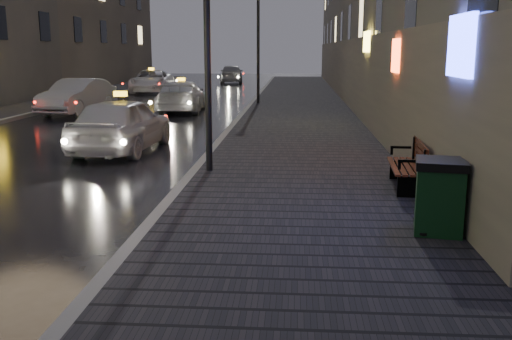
# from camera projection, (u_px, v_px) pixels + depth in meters

# --- Properties ---
(sidewalk) EXTENTS (4.60, 58.00, 0.15)m
(sidewalk) POSITION_uv_depth(u_px,v_px,m) (300.00, 107.00, 27.01)
(sidewalk) COLOR black
(sidewalk) RESTS_ON ground
(curb) EXTENTS (0.20, 58.00, 0.15)m
(curb) POSITION_uv_depth(u_px,v_px,m) (249.00, 106.00, 27.18)
(curb) COLOR slate
(curb) RESTS_ON ground
(sidewalk_far) EXTENTS (2.40, 58.00, 0.15)m
(sidewalk_far) POSITION_uv_depth(u_px,v_px,m) (42.00, 105.00, 27.88)
(sidewalk_far) COLOR black
(sidewalk_far) RESTS_ON ground
(curb_far) EXTENTS (0.20, 58.00, 0.15)m
(curb_far) POSITION_uv_depth(u_px,v_px,m) (68.00, 105.00, 27.79)
(curb_far) COLOR slate
(curb_far) RESTS_ON ground
(building_far_c) EXTENTS (6.00, 22.00, 11.00)m
(building_far_c) POSITION_uv_depth(u_px,v_px,m) (77.00, 13.00, 44.65)
(building_far_c) COLOR #6B6051
(building_far_c) RESTS_ON ground
(lamp_near) EXTENTS (0.36, 0.36, 5.28)m
(lamp_near) POSITION_uv_depth(u_px,v_px,m) (207.00, 13.00, 11.81)
(lamp_near) COLOR black
(lamp_near) RESTS_ON sidewalk
(lamp_far) EXTENTS (0.36, 0.36, 5.28)m
(lamp_far) POSITION_uv_depth(u_px,v_px,m) (258.00, 34.00, 27.42)
(lamp_far) COLOR black
(lamp_far) RESTS_ON sidewalk
(bench) EXTENTS (0.72, 1.79, 0.90)m
(bench) POSITION_uv_depth(u_px,v_px,m) (411.00, 165.00, 10.82)
(bench) COLOR black
(bench) RESTS_ON sidewalk
(trash_bin) EXTENTS (0.82, 0.82, 1.07)m
(trash_bin) POSITION_uv_depth(u_px,v_px,m) (439.00, 196.00, 8.17)
(trash_bin) COLOR black
(trash_bin) RESTS_ON sidewalk
(taxi_near) EXTENTS (2.03, 4.51, 1.50)m
(taxi_near) POSITION_uv_depth(u_px,v_px,m) (122.00, 124.00, 15.54)
(taxi_near) COLOR silver
(taxi_near) RESTS_ON ground
(car_left_mid) EXTENTS (2.16, 4.71, 1.50)m
(car_left_mid) POSITION_uv_depth(u_px,v_px,m) (78.00, 96.00, 24.70)
(car_left_mid) COLOR #A5A4AC
(car_left_mid) RESTS_ON ground
(taxi_mid) EXTENTS (2.23, 4.85, 1.37)m
(taxi_mid) POSITION_uv_depth(u_px,v_px,m) (182.00, 96.00, 25.49)
(taxi_mid) COLOR silver
(taxi_mid) RESTS_ON ground
(taxi_far) EXTENTS (2.88, 5.40, 1.44)m
(taxi_far) POSITION_uv_depth(u_px,v_px,m) (152.00, 81.00, 37.06)
(taxi_far) COLOR silver
(taxi_far) RESTS_ON ground
(car_far) EXTENTS (2.23, 4.67, 1.54)m
(car_far) POSITION_uv_depth(u_px,v_px,m) (232.00, 74.00, 46.92)
(car_far) COLOR gray
(car_far) RESTS_ON ground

